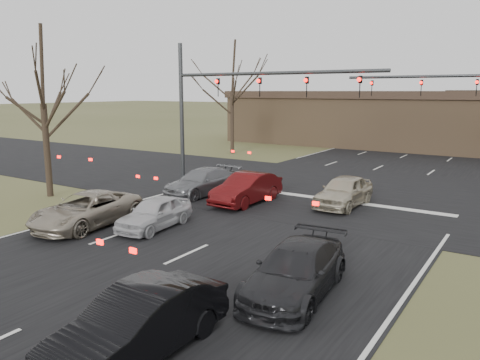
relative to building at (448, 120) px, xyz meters
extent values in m
plane|color=#4E502A|center=(-2.00, -38.00, -2.67)|extent=(360.00, 360.00, 0.00)
cube|color=black|center=(-2.00, 22.00, -2.66)|extent=(14.00, 300.00, 0.02)
cube|color=black|center=(-2.00, -23.00, -2.65)|extent=(200.00, 14.00, 0.02)
cube|color=#806244|center=(0.00, 0.00, -0.37)|extent=(42.00, 10.00, 4.60)
cube|color=#38281E|center=(0.00, 0.00, 2.28)|extent=(42.40, 10.40, 0.70)
cylinder|color=#383A3D|center=(-10.50, -25.00, 1.33)|extent=(0.24, 0.24, 8.00)
cylinder|color=#383A3D|center=(-4.50, -25.00, 3.53)|extent=(12.00, 0.18, 0.18)
imported|color=black|center=(-7.83, -25.00, 2.83)|extent=(0.16, 0.20, 1.00)
imported|color=black|center=(-5.17, -25.00, 2.83)|extent=(0.16, 0.20, 1.00)
imported|color=black|center=(-2.50, -25.00, 2.83)|extent=(0.16, 0.20, 1.00)
imported|color=black|center=(0.17, -25.00, 2.83)|extent=(0.16, 0.20, 1.00)
cylinder|color=#383A3D|center=(1.50, -15.00, 3.53)|extent=(11.00, 0.18, 0.18)
imported|color=black|center=(3.86, -15.00, 2.83)|extent=(0.16, 0.20, 1.00)
imported|color=black|center=(0.71, -15.00, 2.83)|extent=(0.16, 0.20, 1.00)
imported|color=black|center=(-2.43, -15.00, 2.83)|extent=(0.16, 0.20, 1.00)
cylinder|color=black|center=(-13.50, -32.00, -0.33)|extent=(0.32, 0.32, 4.68)
cylinder|color=black|center=(-15.00, -13.00, -0.05)|extent=(0.32, 0.32, 5.23)
imported|color=#A39884|center=(-7.48, -34.57, -2.00)|extent=(2.75, 5.04, 1.34)
imported|color=#BAB9BC|center=(-5.00, -33.32, -2.05)|extent=(1.80, 3.75, 1.23)
imported|color=black|center=(1.00, -40.17, -1.96)|extent=(1.51, 4.27, 1.41)
imported|color=black|center=(2.34, -35.79, -2.00)|extent=(2.33, 4.72, 1.32)
imported|color=slate|center=(-7.13, -27.49, -1.99)|extent=(2.37, 4.81, 1.34)
imported|color=#4D0B0C|center=(-4.20, -27.82, -1.95)|extent=(1.59, 4.39, 1.44)
imported|color=#BCB198|center=(-0.08, -25.87, -1.95)|extent=(1.77, 4.24, 1.43)
camera|label=1|loc=(7.45, -46.35, 2.65)|focal=35.00mm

